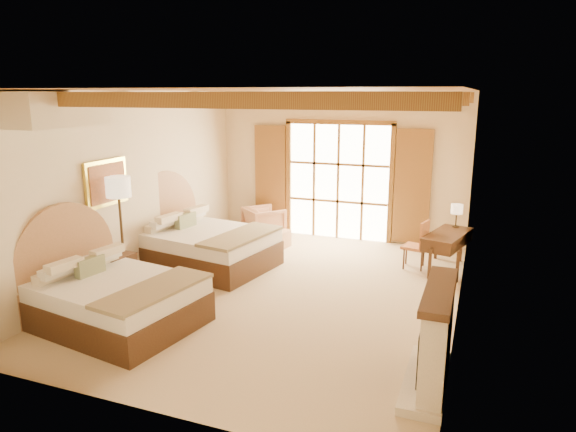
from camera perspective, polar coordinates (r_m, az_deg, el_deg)
The scene contains 19 objects.
floor at distance 8.49m, azimuth -0.85°, elevation -8.33°, with size 7.00×7.00×0.00m, color tan.
wall_back at distance 11.31m, azimuth 5.71°, elevation 5.53°, with size 5.50×5.50×0.00m, color beige.
wall_left at distance 9.38m, azimuth -16.72°, elevation 3.39°, with size 7.00×7.00×0.00m, color beige.
wall_right at distance 7.48m, azimuth 19.08°, elevation 0.75°, with size 7.00×7.00×0.00m, color beige.
ceiling at distance 7.88m, azimuth -0.93°, elevation 13.82°, with size 7.00×7.00×0.00m, color #B27736.
ceiling_beams at distance 7.88m, azimuth -0.93°, elevation 12.95°, with size 5.39×4.60×0.18m, color olive, non-canonical shape.
french_doors at distance 11.31m, azimuth 5.58°, elevation 3.74°, with size 3.95×0.08×2.60m.
fireplace at distance 5.95m, azimuth 15.99°, elevation -13.47°, with size 0.46×1.40×1.16m.
painting at distance 8.76m, azimuth -19.50°, elevation 3.49°, with size 0.06×0.95×0.75m.
canopy_valance at distance 7.52m, azimuth -24.62°, elevation 10.74°, with size 0.70×1.40×0.45m, color beige.
bed_near at distance 7.65m, azimuth -19.44°, elevation -8.19°, with size 2.40×1.95×1.42m.
bed_far at distance 9.72m, azimuth -9.73°, elevation -2.86°, with size 2.53×2.06×1.49m.
nightstand at distance 8.73m, azimuth -18.81°, elevation -6.14°, with size 0.55×0.55×0.66m, color #482F17.
floor_lamp at distance 8.67m, azimuth -18.30°, elevation 2.35°, with size 0.39×0.39×1.86m.
armchair at distance 11.38m, azimuth -2.69°, elevation -0.75°, with size 0.76×0.78×0.71m, color tan.
ottoman at distance 10.76m, azimuth -1.37°, elevation -2.57°, with size 0.49×0.49×0.35m, color #B67E54.
desk at distance 9.80m, azimuth 17.20°, elevation -3.63°, with size 0.86×1.39×0.69m.
desk_chair at distance 9.77m, azimuth 13.96°, elevation -4.02°, with size 0.48×0.48×0.91m.
desk_lamp at distance 10.12m, azimuth 18.25°, elevation 0.65°, with size 0.22×0.22×0.43m.
Camera 1 is at (2.91, -7.32, 3.16)m, focal length 32.00 mm.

